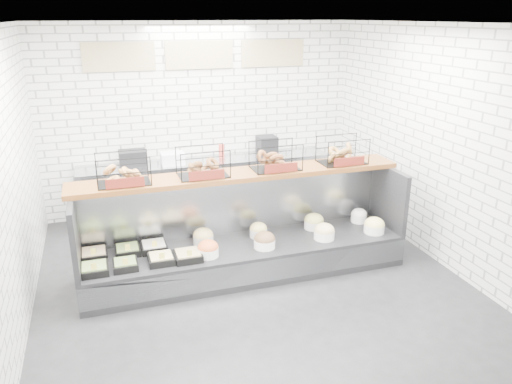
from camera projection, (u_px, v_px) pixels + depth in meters
name	position (u px, v px, depth m)	size (l,w,h in m)	color
ground	(253.00, 283.00, 6.06)	(5.50, 5.50, 0.00)	black
room_shell	(237.00, 106.00, 5.91)	(5.02, 5.51, 3.01)	white
display_case	(245.00, 247.00, 6.25)	(4.00, 0.90, 1.20)	black
bagel_shelf	(240.00, 164.00, 6.07)	(4.10, 0.50, 0.40)	#502B11
prep_counter	(207.00, 186.00, 8.08)	(4.00, 0.60, 1.20)	#93969B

